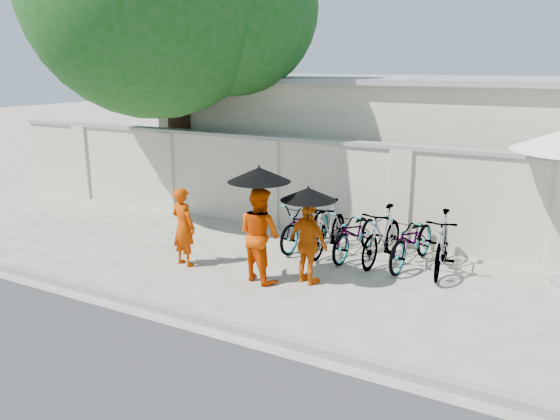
% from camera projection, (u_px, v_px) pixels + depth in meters
% --- Properties ---
extents(ground, '(80.00, 80.00, 0.00)m').
position_uv_depth(ground, '(235.00, 277.00, 9.60)').
color(ground, beige).
extents(kerb, '(40.00, 0.16, 0.12)m').
position_uv_depth(kerb, '(172.00, 311.00, 8.14)').
color(kerb, gray).
rests_on(kerb, ground).
extents(compound_wall, '(20.00, 0.30, 2.00)m').
position_uv_depth(compound_wall, '(355.00, 192.00, 11.60)').
color(compound_wall, beige).
rests_on(compound_wall, ground).
extents(building_behind, '(14.00, 6.00, 3.20)m').
position_uv_depth(building_behind, '(444.00, 145.00, 14.22)').
color(building_behind, beige).
rests_on(building_behind, ground).
extents(monk_left, '(0.60, 0.45, 1.48)m').
position_uv_depth(monk_left, '(183.00, 227.00, 10.03)').
color(monk_left, '#BD3600').
rests_on(monk_left, ground).
extents(monk_center, '(0.95, 0.84, 1.65)m').
position_uv_depth(monk_center, '(260.00, 234.00, 9.30)').
color(monk_center, '#D83F00').
rests_on(monk_center, ground).
extents(parasol_center, '(1.06, 1.06, 1.07)m').
position_uv_depth(parasol_center, '(259.00, 174.00, 8.94)').
color(parasol_center, black).
rests_on(parasol_center, ground).
extents(monk_right, '(0.91, 0.62, 1.44)m').
position_uv_depth(monk_right, '(309.00, 243.00, 9.17)').
color(monk_right, '#CC5207').
rests_on(monk_right, ground).
extents(parasol_right, '(0.92, 0.92, 0.88)m').
position_uv_depth(parasol_right, '(308.00, 194.00, 8.87)').
color(parasol_right, black).
rests_on(parasol_right, ground).
extents(bike_0, '(0.80, 1.88, 0.96)m').
position_uv_depth(bike_0, '(306.00, 224.00, 11.10)').
color(bike_0, gray).
rests_on(bike_0, ground).
extents(bike_1, '(0.52, 1.75, 1.05)m').
position_uv_depth(bike_1, '(328.00, 228.00, 10.72)').
color(bike_1, gray).
rests_on(bike_1, ground).
extents(bike_2, '(0.78, 1.86, 0.95)m').
position_uv_depth(bike_2, '(356.00, 233.00, 10.54)').
color(bike_2, gray).
rests_on(bike_2, ground).
extents(bike_3, '(0.64, 1.82, 1.07)m').
position_uv_depth(bike_3, '(382.00, 235.00, 10.21)').
color(bike_3, gray).
rests_on(bike_3, ground).
extents(bike_4, '(0.88, 1.95, 0.99)m').
position_uv_depth(bike_4, '(413.00, 240.00, 10.06)').
color(bike_4, gray).
rests_on(bike_4, ground).
extents(bike_5, '(0.72, 1.87, 1.09)m').
position_uv_depth(bike_5, '(442.00, 243.00, 9.72)').
color(bike_5, gray).
rests_on(bike_5, ground).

